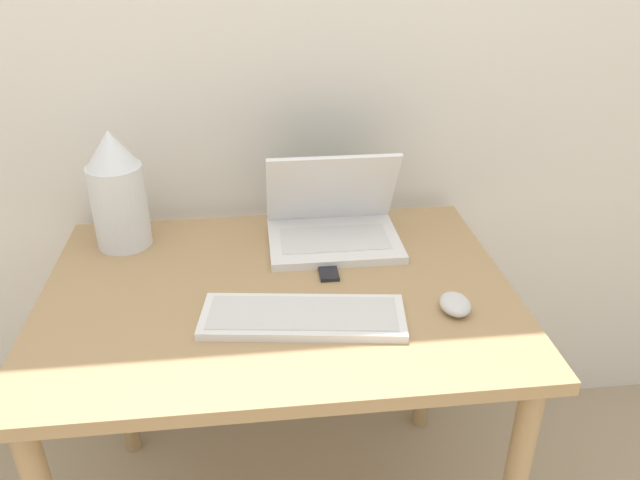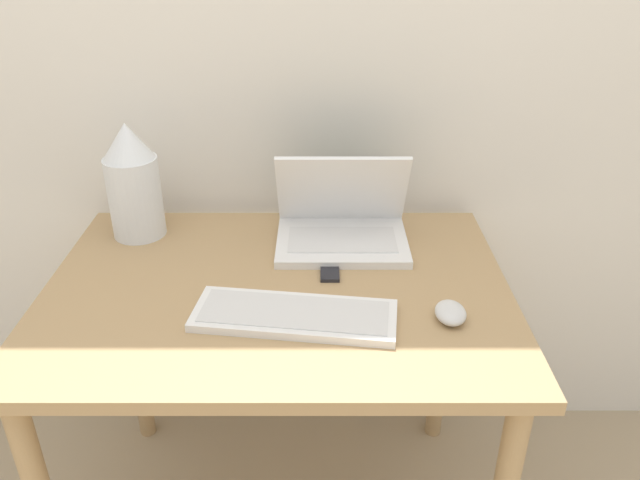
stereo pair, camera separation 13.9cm
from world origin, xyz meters
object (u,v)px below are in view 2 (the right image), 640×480
laptop (341,223)px  keyboard (294,315)px  mouse (450,313)px  vase (132,182)px  mp3_player (329,274)px

laptop → keyboard: bearing=-107.4°
mouse → vase: vase is taller
laptop → mouse: bearing=-58.3°
keyboard → mouse: 0.32m
keyboard → laptop: bearing=72.6°
keyboard → mouse: (0.32, -0.00, 0.01)m
mouse → mp3_player: bearing=144.5°
laptop → mouse: size_ratio=3.85×
mouse → mp3_player: mouse is taller
laptop → mp3_player: bearing=-100.8°
vase → mp3_player: size_ratio=4.77×
vase → laptop: bearing=-4.5°
mouse → vase: (-0.74, 0.39, 0.13)m
keyboard → mouse: bearing=-0.2°
mouse → laptop: bearing=121.7°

